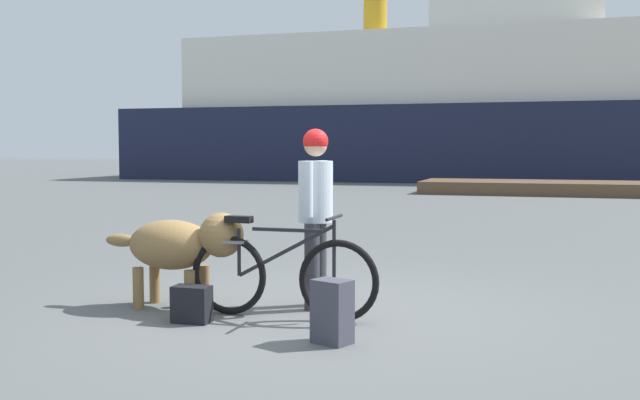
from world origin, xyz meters
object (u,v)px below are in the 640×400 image
(dog, at_px, (182,245))
(handbag_pannier, at_px, (192,304))
(backpack, at_px, (332,312))
(ferry_boat, at_px, (452,111))
(person_cyclist, at_px, (316,201))
(bicycle, at_px, (281,274))

(dog, bearing_deg, handbag_pannier, -54.64)
(backpack, height_order, ferry_boat, ferry_boat)
(handbag_pannier, bearing_deg, person_cyclist, 46.92)
(person_cyclist, distance_m, dog, 1.30)
(dog, height_order, backpack, dog)
(dog, distance_m, backpack, 1.88)
(bicycle, distance_m, dog, 1.04)
(person_cyclist, distance_m, handbag_pannier, 1.47)
(dog, distance_m, ferry_boat, 28.81)
(backpack, bearing_deg, ferry_boat, 95.66)
(dog, xyz_separation_m, handbag_pannier, (0.34, -0.48, -0.44))
(bicycle, relative_size, handbag_pannier, 5.39)
(bicycle, bearing_deg, handbag_pannier, -150.36)
(ferry_boat, bearing_deg, person_cyclist, -85.13)
(person_cyclist, xyz_separation_m, handbag_pannier, (-0.82, -0.88, -0.83))
(person_cyclist, height_order, backpack, person_cyclist)
(person_cyclist, distance_m, ferry_boat, 28.46)
(bicycle, relative_size, backpack, 3.54)
(bicycle, xyz_separation_m, ferry_boat, (-2.25, 28.78, 2.74))
(person_cyclist, relative_size, dog, 1.18)
(person_cyclist, bearing_deg, dog, -161.24)
(person_cyclist, height_order, dog, person_cyclist)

